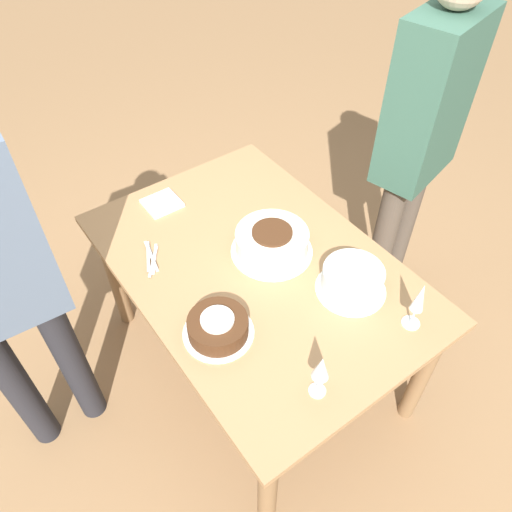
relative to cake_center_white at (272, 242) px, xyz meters
The scene contains 10 objects.
ground_plane 0.78m from the cake_center_white, 76.65° to the right, with size 12.00×12.00×0.00m, color #8E6B47.
dining_table 0.19m from the cake_center_white, 76.65° to the right, with size 1.41×0.96×0.72m.
cake_center_white is the anchor object (origin of this frame).
cake_front_chocolate 0.45m from the cake_center_white, 61.90° to the right, with size 0.26×0.26×0.09m.
cake_back_decorated 0.36m from the cake_center_white, 19.44° to the left, with size 0.27×0.27×0.11m.
wine_glass_near 0.62m from the cake_center_white, 17.67° to the left, with size 0.07×0.07×0.21m.
wine_glass_far 0.65m from the cake_center_white, 23.98° to the right, with size 0.06×0.06×0.20m.
fork_pile 0.49m from the cake_center_white, 120.85° to the right, with size 0.19×0.12×0.01m.
napkin_stack 0.57m from the cake_center_white, 157.03° to the right, with size 0.15×0.15×0.02m.
person_watching 0.80m from the cake_center_white, 86.76° to the left, with size 0.31×0.44×1.72m.
Camera 1 is at (1.10, -0.80, 2.20)m, focal length 35.00 mm.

